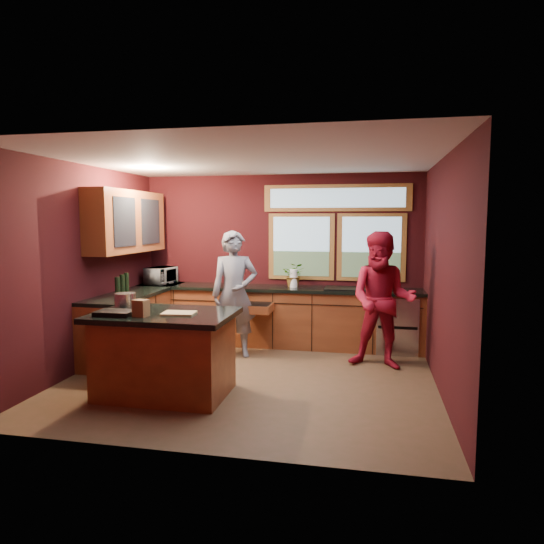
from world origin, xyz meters
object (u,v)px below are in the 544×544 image
(person_red, at_px, (382,300))
(cutting_board, at_px, (179,313))
(person_grey, at_px, (234,294))
(stock_pot, at_px, (125,301))
(island, at_px, (165,353))

(person_red, height_order, cutting_board, person_red)
(person_grey, height_order, person_red, person_red)
(cutting_board, distance_m, stock_pot, 0.78)
(person_grey, height_order, stock_pot, person_grey)
(person_red, bearing_deg, island, -138.49)
(island, distance_m, cutting_board, 0.52)
(person_red, relative_size, stock_pot, 7.61)
(person_red, height_order, stock_pot, person_red)
(cutting_board, height_order, stock_pot, stock_pot)
(island, xyz_separation_m, person_red, (2.42, 1.53, 0.44))
(person_red, distance_m, cutting_board, 2.73)
(island, relative_size, stock_pot, 6.46)
(cutting_board, xyz_separation_m, stock_pot, (-0.75, 0.20, 0.08))
(cutting_board, bearing_deg, person_grey, 85.33)
(person_grey, height_order, cutting_board, person_grey)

